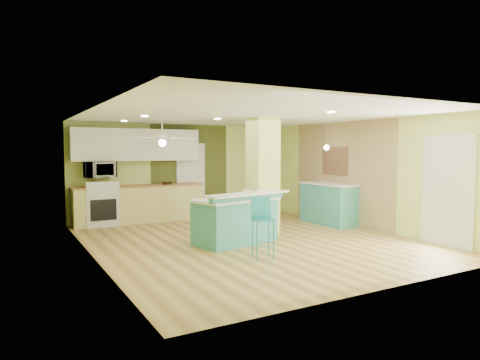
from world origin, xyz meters
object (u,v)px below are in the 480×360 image
peninsula (236,219)px  bar_stool (262,217)px  fruit_bowl (167,183)px  canister (247,194)px  side_counter (329,203)px

peninsula → bar_stool: bar_stool is taller
fruit_bowl → canister: 3.24m
side_counter → fruit_bowl: bearing=143.5°
bar_stool → canister: bearing=87.5°
bar_stool → side_counter: size_ratio=0.66×
peninsula → canister: 0.56m
bar_stool → fruit_bowl: bar_stool is taller
fruit_bowl → peninsula: bearing=-85.8°
canister → peninsula: bearing=-170.3°
peninsula → bar_stool: size_ratio=1.90×
bar_stool → canister: size_ratio=6.21×
bar_stool → peninsula: bearing=99.3°
peninsula → side_counter: bearing=2.0°
canister → bar_stool: bearing=-109.0°
side_counter → bar_stool: bearing=-147.9°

